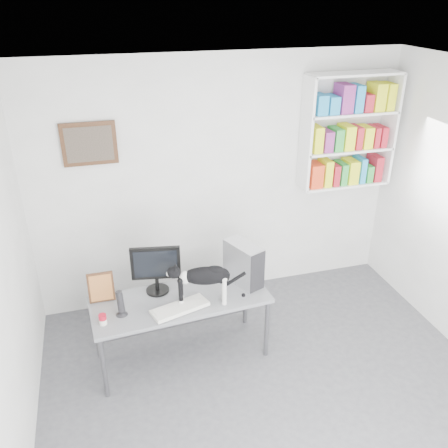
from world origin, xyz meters
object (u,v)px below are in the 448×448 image
(monitor, at_px, (156,269))
(keyboard, at_px, (180,308))
(cat, at_px, (204,285))
(pc_tower, at_px, (243,263))
(soup_can, at_px, (103,319))
(desk, at_px, (182,328))
(leaning_print, at_px, (101,287))
(speaker, at_px, (120,303))
(bookshelf, at_px, (349,131))

(monitor, bearing_deg, keyboard, -56.80)
(monitor, bearing_deg, cat, -28.03)
(pc_tower, xyz_separation_m, soup_can, (-1.34, -0.30, -0.16))
(desk, relative_size, leaning_print, 5.61)
(speaker, bearing_deg, bookshelf, 3.72)
(monitor, distance_m, cat, 0.49)
(leaning_print, bearing_deg, soup_can, -91.70)
(bookshelf, relative_size, monitor, 2.57)
(monitor, relative_size, speaker, 1.97)
(desk, distance_m, soup_can, 0.82)
(cat, bearing_deg, bookshelf, 40.19)
(bookshelf, xyz_separation_m, leaning_print, (-2.75, -0.71, -1.03))
(bookshelf, relative_size, keyboard, 2.43)
(desk, height_order, pc_tower, pc_tower)
(leaning_print, xyz_separation_m, cat, (0.89, -0.29, 0.05))
(keyboard, distance_m, cat, 0.30)
(monitor, height_order, keyboard, monitor)
(bookshelf, bearing_deg, soup_can, -158.82)
(desk, relative_size, speaker, 6.61)
(cat, bearing_deg, leaning_print, 173.48)
(desk, xyz_separation_m, cat, (0.20, -0.12, 0.53))
(monitor, bearing_deg, pc_tower, 5.81)
(bookshelf, bearing_deg, speaker, -159.34)
(bookshelf, xyz_separation_m, cat, (-1.87, -1.01, -0.98))
(monitor, distance_m, speaker, 0.46)
(bookshelf, height_order, soup_can, bookshelf)
(soup_can, bearing_deg, keyboard, 1.77)
(monitor, distance_m, pc_tower, 0.83)
(bookshelf, bearing_deg, pc_tower, -151.56)
(bookshelf, relative_size, leaning_print, 4.29)
(keyboard, distance_m, speaker, 0.52)
(leaning_print, bearing_deg, speaker, -60.52)
(cat, bearing_deg, monitor, 153.74)
(leaning_print, distance_m, soup_can, 0.37)
(desk, height_order, soup_can, soup_can)
(cat, bearing_deg, keyboard, -157.79)
(soup_can, bearing_deg, monitor, 34.89)
(pc_tower, distance_m, soup_can, 1.39)
(pc_tower, xyz_separation_m, cat, (-0.44, -0.24, -0.01))
(speaker, height_order, soup_can, speaker)
(desk, relative_size, soup_can, 16.92)
(speaker, bearing_deg, cat, -18.97)
(desk, distance_m, keyboard, 0.40)
(speaker, bearing_deg, leaning_print, 102.18)
(bookshelf, distance_m, speaker, 2.98)
(keyboard, height_order, soup_can, soup_can)
(keyboard, xyz_separation_m, soup_can, (-0.66, -0.02, 0.03))
(speaker, bearing_deg, monitor, 20.40)
(keyboard, bearing_deg, pc_tower, 6.21)
(pc_tower, bearing_deg, cat, -173.90)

